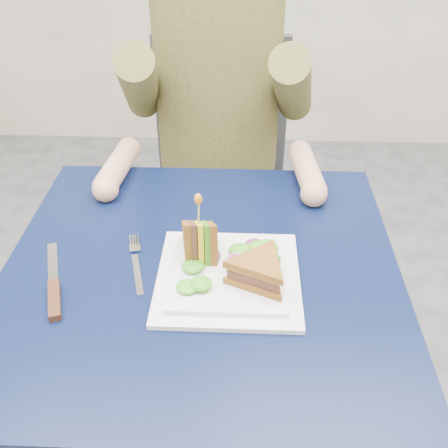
{
  "coord_description": "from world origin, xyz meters",
  "views": [
    {
      "loc": [
        0.08,
        -0.76,
        1.38
      ],
      "look_at": [
        0.04,
        0.02,
        0.82
      ],
      "focal_mm": 42.0,
      "sensor_mm": 36.0,
      "label": 1
    }
  ],
  "objects_px": {
    "plate": "(228,276)",
    "sandwich_upright": "(200,241)",
    "sandwich_flat": "(259,271)",
    "knife": "(54,292)",
    "chair": "(220,168)",
    "table": "(202,297)",
    "fork": "(137,265)",
    "diner": "(217,64)"
  },
  "relations": [
    {
      "from": "plate",
      "to": "sandwich_upright",
      "type": "xyz_separation_m",
      "value": [
        -0.06,
        0.05,
        0.05
      ]
    },
    {
      "from": "sandwich_flat",
      "to": "knife",
      "type": "bearing_deg",
      "value": -175.47
    },
    {
      "from": "plate",
      "to": "sandwich_flat",
      "type": "xyz_separation_m",
      "value": [
        0.05,
        -0.02,
        0.04
      ]
    },
    {
      "from": "chair",
      "to": "sandwich_upright",
      "type": "distance_m",
      "value": 0.75
    },
    {
      "from": "chair",
      "to": "plate",
      "type": "bearing_deg",
      "value": -85.99
    },
    {
      "from": "chair",
      "to": "table",
      "type": "bearing_deg",
      "value": -90.0
    },
    {
      "from": "table",
      "to": "chair",
      "type": "xyz_separation_m",
      "value": [
        0.0,
        0.72,
        -0.11
      ]
    },
    {
      "from": "table",
      "to": "fork",
      "type": "height_order",
      "value": "fork"
    },
    {
      "from": "sandwich_flat",
      "to": "knife",
      "type": "relative_size",
      "value": 0.79
    },
    {
      "from": "plate",
      "to": "knife",
      "type": "relative_size",
      "value": 1.21
    },
    {
      "from": "diner",
      "to": "fork",
      "type": "height_order",
      "value": "diner"
    },
    {
      "from": "chair",
      "to": "fork",
      "type": "distance_m",
      "value": 0.75
    },
    {
      "from": "plate",
      "to": "sandwich_upright",
      "type": "relative_size",
      "value": 1.99
    },
    {
      "from": "plate",
      "to": "table",
      "type": "bearing_deg",
      "value": 147.23
    },
    {
      "from": "plate",
      "to": "fork",
      "type": "distance_m",
      "value": 0.18
    },
    {
      "from": "table",
      "to": "sandwich_upright",
      "type": "distance_m",
      "value": 0.13
    },
    {
      "from": "knife",
      "to": "chair",
      "type": "bearing_deg",
      "value": 72.41
    },
    {
      "from": "chair",
      "to": "fork",
      "type": "xyz_separation_m",
      "value": [
        -0.12,
        -0.72,
        0.19
      ]
    },
    {
      "from": "plate",
      "to": "sandwich_flat",
      "type": "bearing_deg",
      "value": -24.44
    },
    {
      "from": "chair",
      "to": "sandwich_flat",
      "type": "height_order",
      "value": "chair"
    },
    {
      "from": "plate",
      "to": "knife",
      "type": "distance_m",
      "value": 0.31
    },
    {
      "from": "plate",
      "to": "knife",
      "type": "height_order",
      "value": "plate"
    },
    {
      "from": "knife",
      "to": "sandwich_upright",
      "type": "bearing_deg",
      "value": 21.38
    },
    {
      "from": "sandwich_flat",
      "to": "knife",
      "type": "height_order",
      "value": "sandwich_flat"
    },
    {
      "from": "fork",
      "to": "plate",
      "type": "bearing_deg",
      "value": -10.42
    },
    {
      "from": "table",
      "to": "knife",
      "type": "xyz_separation_m",
      "value": [
        -0.25,
        -0.09,
        0.09
      ]
    },
    {
      "from": "chair",
      "to": "sandwich_upright",
      "type": "relative_size",
      "value": 7.1
    },
    {
      "from": "chair",
      "to": "knife",
      "type": "bearing_deg",
      "value": -107.59
    },
    {
      "from": "knife",
      "to": "diner",
      "type": "bearing_deg",
      "value": 69.76
    },
    {
      "from": "table",
      "to": "sandwich_upright",
      "type": "bearing_deg",
      "value": 102.44
    },
    {
      "from": "plate",
      "to": "knife",
      "type": "xyz_separation_m",
      "value": [
        -0.31,
        -0.05,
        -0.0
      ]
    },
    {
      "from": "sandwich_upright",
      "to": "diner",
      "type": "bearing_deg",
      "value": 89.76
    },
    {
      "from": "chair",
      "to": "diner",
      "type": "distance_m",
      "value": 0.39
    },
    {
      "from": "sandwich_upright",
      "to": "knife",
      "type": "relative_size",
      "value": 0.61
    },
    {
      "from": "fork",
      "to": "knife",
      "type": "relative_size",
      "value": 0.82
    },
    {
      "from": "chair",
      "to": "sandwich_flat",
      "type": "bearing_deg",
      "value": -82.09
    },
    {
      "from": "sandwich_flat",
      "to": "sandwich_upright",
      "type": "height_order",
      "value": "sandwich_upright"
    },
    {
      "from": "table",
      "to": "sandwich_upright",
      "type": "relative_size",
      "value": 5.73
    },
    {
      "from": "table",
      "to": "plate",
      "type": "bearing_deg",
      "value": -32.77
    },
    {
      "from": "chair",
      "to": "plate",
      "type": "xyz_separation_m",
      "value": [
        0.05,
        -0.75,
        0.2
      ]
    },
    {
      "from": "fork",
      "to": "chair",
      "type": "bearing_deg",
      "value": 80.25
    },
    {
      "from": "chair",
      "to": "sandwich_flat",
      "type": "relative_size",
      "value": 5.48
    }
  ]
}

